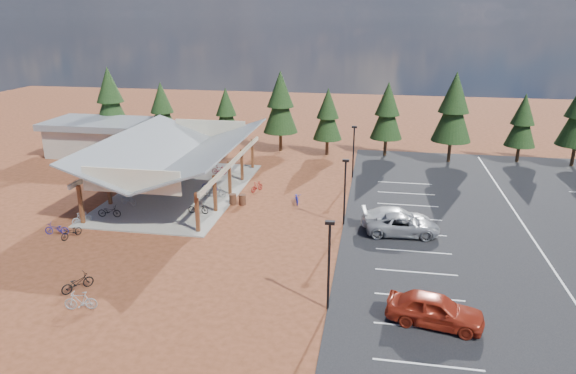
{
  "coord_description": "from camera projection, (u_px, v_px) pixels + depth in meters",
  "views": [
    {
      "loc": [
        7.1,
        -34.37,
        15.2
      ],
      "look_at": [
        0.51,
        3.05,
        2.39
      ],
      "focal_mm": 32.0,
      "sensor_mm": 36.0,
      "label": 1
    }
  ],
  "objects": [
    {
      "name": "bike_12",
      "position": [
        77.0,
        283.0,
        29.6
      ],
      "size": [
        1.62,
        1.96,
        1.0
      ],
      "primitive_type": "imported",
      "rotation": [
        0.0,
        0.0,
        2.55
      ],
      "color": "black",
      "rests_on": "ground"
    },
    {
      "name": "concrete_pad",
      "position": [
        181.0,
        191.0,
        46.26
      ],
      "size": [
        10.6,
        18.6,
        0.1
      ],
      "primitive_type": "cube",
      "color": "gray",
      "rests_on": "ground"
    },
    {
      "name": "pine_1",
      "position": [
        162.0,
        109.0,
        59.03
      ],
      "size": [
        3.42,
        3.42,
        7.97
      ],
      "color": "#382314",
      "rests_on": "ground"
    },
    {
      "name": "bike_2",
      "position": [
        171.0,
        186.0,
        46.19
      ],
      "size": [
        1.62,
        0.9,
        0.81
      ],
      "primitive_type": "imported",
      "rotation": [
        0.0,
        0.0,
        1.82
      ],
      "color": "#203596",
      "rests_on": "concrete_pad"
    },
    {
      "name": "trash_bin_0",
      "position": [
        242.0,
        200.0,
        43.01
      ],
      "size": [
        0.6,
        0.6,
        0.9
      ],
      "primitive_type": "cylinder",
      "color": "#49291A",
      "rests_on": "ground"
    },
    {
      "name": "bike_9",
      "position": [
        82.0,
        218.0,
        39.1
      ],
      "size": [
        1.31,
        1.49,
        0.93
      ],
      "primitive_type": "imported",
      "rotation": [
        0.0,
        0.0,
        2.47
      ],
      "color": "#919499",
      "rests_on": "ground"
    },
    {
      "name": "bike_pavilion",
      "position": [
        178.0,
        151.0,
        45.05
      ],
      "size": [
        11.65,
        19.4,
        4.97
      ],
      "color": "brown",
      "rests_on": "concrete_pad"
    },
    {
      "name": "pine_0",
      "position": [
        110.0,
        98.0,
        60.85
      ],
      "size": [
        4.06,
        4.06,
        9.47
      ],
      "color": "#382314",
      "rests_on": "ground"
    },
    {
      "name": "lamp_post_2",
      "position": [
        354.0,
        148.0,
        49.39
      ],
      "size": [
        0.5,
        0.25,
        5.14
      ],
      "color": "black",
      "rests_on": "ground"
    },
    {
      "name": "pine_3",
      "position": [
        280.0,
        103.0,
        58.38
      ],
      "size": [
        3.98,
        3.98,
        9.28
      ],
      "color": "#382314",
      "rests_on": "ground"
    },
    {
      "name": "bike_10",
      "position": [
        57.0,
        229.0,
        37.17
      ],
      "size": [
        1.81,
        0.87,
        0.91
      ],
      "primitive_type": "imported",
      "rotation": [
        0.0,
        0.0,
        4.87
      ],
      "color": "navy",
      "rests_on": "ground"
    },
    {
      "name": "bike_3",
      "position": [
        185.0,
        164.0,
        53.11
      ],
      "size": [
        1.52,
        0.7,
        0.88
      ],
      "primitive_type": "imported",
      "rotation": [
        0.0,
        0.0,
        1.77
      ],
      "color": "maroon",
      "rests_on": "concrete_pad"
    },
    {
      "name": "pine_5",
      "position": [
        387.0,
        111.0,
        56.59
      ],
      "size": [
        3.56,
        3.56,
        8.3
      ],
      "color": "#382314",
      "rests_on": "ground"
    },
    {
      "name": "bike_15",
      "position": [
        257.0,
        186.0,
        46.27
      ],
      "size": [
        1.1,
        1.58,
        0.93
      ],
      "primitive_type": "imported",
      "rotation": [
        0.0,
        0.0,
        2.67
      ],
      "color": "maroon",
      "rests_on": "ground"
    },
    {
      "name": "car_0",
      "position": [
        435.0,
        309.0,
        26.23
      ],
      "size": [
        5.18,
        2.84,
        1.67
      ],
      "primitive_type": "imported",
      "rotation": [
        0.0,
        0.0,
        1.38
      ],
      "color": "#9C2916",
      "rests_on": "asphalt_lot"
    },
    {
      "name": "bike_4",
      "position": [
        198.0,
        208.0,
        40.85
      ],
      "size": [
        1.7,
        0.62,
        0.89
      ],
      "primitive_type": "imported",
      "rotation": [
        0.0,
        0.0,
        1.55
      ],
      "color": "black",
      "rests_on": "concrete_pad"
    },
    {
      "name": "bike_6",
      "position": [
        210.0,
        186.0,
        46.16
      ],
      "size": [
        1.81,
        1.13,
        0.9
      ],
      "primitive_type": "imported",
      "rotation": [
        0.0,
        0.0,
        1.23
      ],
      "color": "navy",
      "rests_on": "concrete_pad"
    },
    {
      "name": "pine_7",
      "position": [
        523.0,
        121.0,
        54.19
      ],
      "size": [
        3.18,
        3.18,
        7.41
      ],
      "color": "#382314",
      "rests_on": "ground"
    },
    {
      "name": "bike_0",
      "position": [
        109.0,
        211.0,
        40.14
      ],
      "size": [
        1.87,
        0.83,
        0.95
      ],
      "primitive_type": "imported",
      "rotation": [
        0.0,
        0.0,
        1.68
      ],
      "color": "black",
      "rests_on": "concrete_pad"
    },
    {
      "name": "pine_6",
      "position": [
        454.0,
        108.0,
        53.83
      ],
      "size": [
        4.15,
        4.15,
        9.67
      ],
      "color": "#382314",
      "rests_on": "ground"
    },
    {
      "name": "bike_5",
      "position": [
        216.0,
        191.0,
        44.47
      ],
      "size": [
        1.84,
        0.59,
        1.09
      ],
      "primitive_type": "imported",
      "rotation": [
        0.0,
        0.0,
        1.62
      ],
      "color": "gray",
      "rests_on": "concrete_pad"
    },
    {
      "name": "lamp_post_0",
      "position": [
        329.0,
        259.0,
        27.0
      ],
      "size": [
        0.5,
        0.25,
        5.14
      ],
      "color": "black",
      "rests_on": "ground"
    },
    {
      "name": "lamp_post_1",
      "position": [
        345.0,
        187.0,
        38.19
      ],
      "size": [
        0.5,
        0.25,
        5.14
      ],
      "color": "black",
      "rests_on": "ground"
    },
    {
      "name": "bike_8",
      "position": [
        71.0,
        232.0,
        36.62
      ],
      "size": [
        1.14,
        1.86,
        0.92
      ],
      "primitive_type": "imported",
      "rotation": [
        0.0,
        0.0,
        -0.33
      ],
      "color": "black",
      "rests_on": "ground"
    },
    {
      "name": "bike_14",
      "position": [
        297.0,
        198.0,
        43.36
      ],
      "size": [
        1.02,
        1.85,
        0.92
      ],
      "primitive_type": "imported",
      "rotation": [
        0.0,
        0.0,
        0.25
      ],
      "color": "#13189B",
      "rests_on": "ground"
    },
    {
      "name": "bike_1",
      "position": [
        129.0,
        199.0,
        42.66
      ],
      "size": [
        1.77,
        1.02,
        1.03
      ],
      "primitive_type": "imported",
      "rotation": [
        0.0,
        0.0,
        1.23
      ],
      "color": "gray",
      "rests_on": "concrete_pad"
    },
    {
      "name": "trash_bin_1",
      "position": [
        233.0,
        199.0,
        43.11
      ],
      "size": [
        0.6,
        0.6,
        0.9
      ],
      "primitive_type": "cylinder",
      "color": "#49291A",
      "rests_on": "ground"
    },
    {
      "name": "bike_13",
      "position": [
        81.0,
        301.0,
        27.67
      ],
      "size": [
        1.85,
        0.87,
        1.07
      ],
      "primitive_type": "imported",
      "rotation": [
        0.0,
        0.0,
        4.93
      ],
      "color": "#919699",
      "rests_on": "ground"
    },
    {
      "name": "pine_4",
      "position": [
        328.0,
        115.0,
        57.05
      ],
      "size": [
        3.25,
        3.25,
        7.57
      ],
      "color": "#382314",
      "rests_on": "ground"
    },
    {
      "name": "bike_7",
      "position": [
        219.0,
        170.0,
        50.86
      ],
      "size": [
        1.54,
        0.48,
        0.92
      ],
      "primitive_type": "imported",
      "rotation": [
        0.0,
        0.0,
        1.54
      ],
      "color": "maroon",
      "rests_on": "concrete_pad"
    },
    {
      "name": "outbuilding",
      "position": [
        98.0,
        137.0,
        58.2
      ],
      "size": [
        11.0,
        7.0,
        3.9
      ],
      "color": "#ADA593",
      "rests_on": "ground"
    },
    {
      "name": "car_3",
      "position": [
        397.0,
        218.0,
        38.19
      ],
      "size": [
        5.45,
        2.78,
        1.52
      ],
      "primitive_type": "imported",
      "rotation": [
        0.0,
        0.0,
        1.7
      ],
      "color": "white",
      "rests_on": "asphalt_lot"
    },
    {
      "name": "asphalt_lot",
      "position": [
        528.0,
        231.0,
        37.85
      ],
      "size": [
        27.0,
        44.0,
        0.04
      ],
      "primitive_type": "cube",
      "color": "black",
      "rests_on": "ground"
    },
    {
      "name": "car_2",
      "position": [
        403.0,
        225.0,
        37.03
      ],
      "size": [
        5.49,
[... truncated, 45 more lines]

